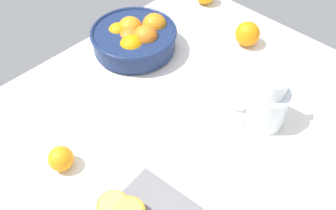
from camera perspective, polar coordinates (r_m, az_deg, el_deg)
ground_plane at (r=109.83cm, az=1.02°, el=-3.77°), size 127.93×101.71×3.00cm
fruit_bowl at (r=130.90cm, az=-4.98°, el=9.98°), size 29.11×29.11×11.27cm
juice_pitcher at (r=109.08cm, az=14.47°, el=-0.09°), size 13.96×12.42×17.19cm
orange_half_1 at (r=90.89cm, az=-8.21°, el=-14.94°), size 7.31×7.31×3.54cm
loose_orange_0 at (r=101.73cm, az=-15.77°, el=-7.74°), size 6.62×6.62×6.62cm
loose_orange_2 at (r=136.29cm, az=11.83°, el=10.41°), size 8.57×8.57×8.57cm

